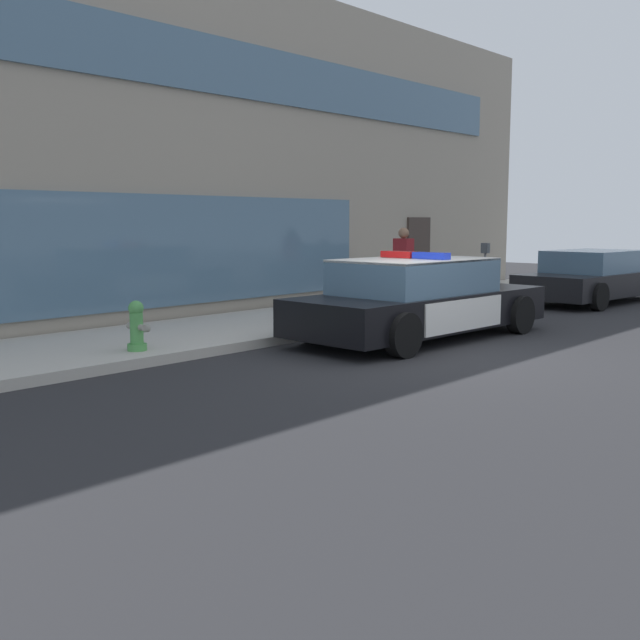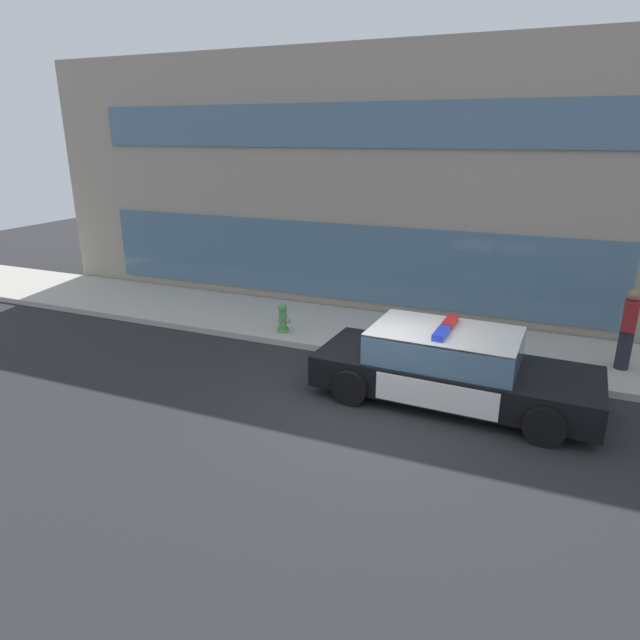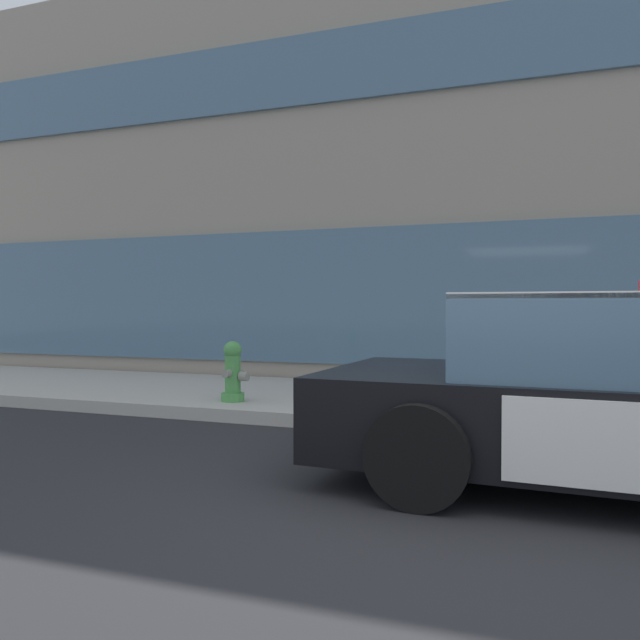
% 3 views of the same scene
% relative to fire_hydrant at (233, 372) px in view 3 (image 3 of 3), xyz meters
% --- Properties ---
extents(ground, '(48.00, 48.00, 0.00)m').
position_rel_fire_hydrant_xyz_m(ground, '(3.17, -2.77, -0.50)').
color(ground, '#262628').
extents(sidewalk, '(48.00, 3.05, 0.15)m').
position_rel_fire_hydrant_xyz_m(sidewalk, '(3.17, 0.97, -0.43)').
color(sidewalk, '#B2ADA3').
rests_on(sidewalk, ground).
extents(storefront_building, '(24.59, 9.69, 6.96)m').
position_rel_fire_hydrant_xyz_m(storefront_building, '(3.28, 7.34, 2.98)').
color(storefront_building, gray).
rests_on(storefront_building, ground).
extents(fire_hydrant, '(0.34, 0.39, 0.73)m').
position_rel_fire_hydrant_xyz_m(fire_hydrant, '(0.00, 0.00, 0.00)').
color(fire_hydrant, '#4C994C').
rests_on(fire_hydrant, sidewalk).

